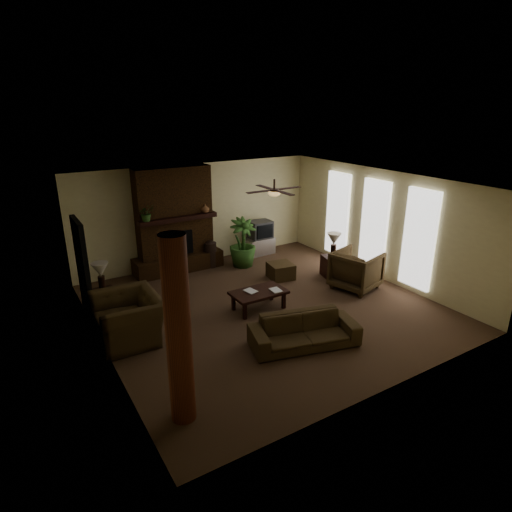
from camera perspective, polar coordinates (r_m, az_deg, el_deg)
room_shell at (r=9.21m, az=1.30°, el=1.04°), size 7.00×7.00×7.00m
fireplace at (r=11.71m, az=-10.63°, el=3.54°), size 2.40×0.70×2.80m
windows at (r=11.52m, az=15.38°, el=3.91°), size 0.08×3.65×2.35m
log_column at (r=6.02m, az=-10.25°, el=-9.99°), size 0.36×0.36×2.80m
doorway at (r=9.79m, az=-21.98°, el=-1.46°), size 0.10×1.00×2.10m
ceiling_fan at (r=9.37m, az=2.43°, el=8.51°), size 1.35×1.35×0.37m
sofa at (r=8.20m, az=6.43°, el=-9.21°), size 2.12×1.10×0.80m
armchair_left at (r=8.60m, az=-16.72°, el=-7.03°), size 0.91×1.38×1.20m
armchair_right at (r=10.79m, az=13.18°, el=-1.59°), size 1.19×1.23×1.05m
coffee_table at (r=9.50m, az=0.36°, el=-5.02°), size 1.20×0.70×0.43m
ottoman at (r=11.24m, az=3.30°, el=-1.97°), size 0.68×0.68×0.40m
tv_stand at (r=13.02m, az=0.47°, el=1.37°), size 0.87×0.54×0.50m
tv at (r=12.87m, az=0.60°, el=3.53°), size 0.66×0.54×0.52m
floor_vase at (r=12.00m, az=-6.06°, el=0.56°), size 0.34×0.34×0.77m
floor_plant at (r=12.01m, az=-1.79°, el=0.43°), size 0.81×1.39×0.76m
side_table_left at (r=9.89m, az=-19.49°, el=-5.81°), size 0.52×0.52×0.55m
lamp_left at (r=9.57m, az=-19.92°, el=-1.99°), size 0.37×0.37×0.65m
side_table_right at (r=11.50m, az=10.11°, el=-1.34°), size 0.61×0.61×0.55m
lamp_right at (r=11.21m, az=10.29°, el=2.01°), size 0.39×0.39×0.65m
mantel_plant at (r=11.02m, az=-14.33°, el=5.33°), size 0.43×0.47×0.33m
mantel_vase at (r=11.64m, az=-6.75°, el=6.27°), size 0.26×0.27×0.22m
book_a at (r=9.34m, az=-1.22°, el=-4.12°), size 0.22×0.07×0.29m
book_b at (r=9.41m, az=2.08°, el=-3.93°), size 0.21×0.04×0.29m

